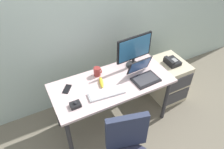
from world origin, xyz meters
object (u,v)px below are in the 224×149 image
file_cabinet (168,79)px  cell_phone (67,89)px  desk_phone (172,62)px  monitor_main (134,50)px  coffee_mug (97,71)px  banana (101,82)px  laptop (143,74)px  keyboard (106,93)px  trackball_mouse (75,105)px

file_cabinet → cell_phone: bearing=178.2°
desk_phone → monitor_main: (-0.57, 0.10, 0.31)m
coffee_mug → banana: 0.16m
file_cabinet → laptop: bearing=-163.2°
keyboard → banana: bearing=82.8°
desk_phone → laptop: 0.63m
monitor_main → keyboard: size_ratio=1.16×
coffee_mug → cell_phone: coffee_mug is taller
file_cabinet → banana: 1.18m
laptop → cell_phone: laptop is taller
desk_phone → banana: size_ratio=1.05×
trackball_mouse → coffee_mug: bearing=40.8°
file_cabinet → monitor_main: bearing=172.1°
desk_phone → trackball_mouse: (-1.47, -0.22, 0.09)m
desk_phone → cell_phone: cell_phone is taller
trackball_mouse → coffee_mug: (0.41, 0.35, 0.03)m
desk_phone → cell_phone: size_ratio=1.41×
banana → file_cabinet: bearing=2.3°
keyboard → trackball_mouse: 0.37m
desk_phone → cell_phone: bearing=177.6°
file_cabinet → cell_phone: (-1.48, 0.05, 0.42)m
desk_phone → keyboard: 1.13m
monitor_main → coffee_mug: monitor_main is taller
banana → cell_phone: bearing=167.1°
file_cabinet → cell_phone: 1.54m
keyboard → banana: size_ratio=2.22×
file_cabinet → laptop: laptop is taller
monitor_main → coffee_mug: size_ratio=4.35×
trackball_mouse → monitor_main: bearing=19.6°
laptop → cell_phone: size_ratio=2.29×
monitor_main → coffee_mug: 0.52m
cell_phone → desk_phone: bearing=35.4°
coffee_mug → banana: coffee_mug is taller
monitor_main → banana: bearing=-166.3°
desk_phone → coffee_mug: size_ratio=1.79×
laptop → banana: laptop is taller
laptop → trackball_mouse: bearing=-176.3°
laptop → trackball_mouse: 0.88m
laptop → coffee_mug: (-0.47, 0.30, 0.00)m
file_cabinet → trackball_mouse: trackball_mouse is taller
trackball_mouse → desk_phone: bearing=8.6°
laptop → cell_phone: 0.91m
desk_phone → banana: bearing=-178.6°
cell_phone → file_cabinet: bearing=36.0°
monitor_main → desk_phone: bearing=-9.6°
cell_phone → trackball_mouse: bearing=-52.4°
keyboard → laptop: 0.52m
keyboard → laptop: size_ratio=1.30×
desk_phone → cell_phone: 1.48m
coffee_mug → trackball_mouse: bearing=-139.2°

